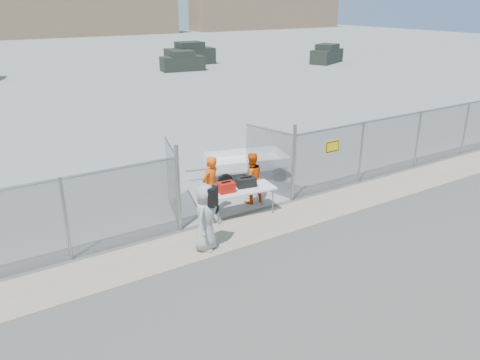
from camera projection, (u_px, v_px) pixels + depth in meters
ground at (279, 240)px, 12.65m from camera, size 160.00×160.00×0.00m
tarmac_inside at (23, 65)px, 45.76m from camera, size 160.00×80.00×0.01m
dirt_strip at (259, 226)px, 13.43m from camera, size 44.00×1.60×0.01m
distant_hills at (14, 9)px, 75.01m from camera, size 140.00×6.00×9.00m
chain_link_fence at (240, 180)px, 13.83m from camera, size 40.00×0.20×2.20m
folding_table at (241, 202)px, 14.00m from camera, size 2.09×1.05×0.86m
orange_bag at (226, 187)px, 13.53m from camera, size 0.50×0.36×0.30m
black_duffel at (246, 182)px, 13.95m from camera, size 0.64×0.45×0.28m
security_worker_left at (210, 186)px, 13.87m from camera, size 0.79×0.67×1.83m
security_worker_right at (251, 178)px, 14.73m from camera, size 0.87×0.71×1.66m
visitor at (205, 217)px, 11.92m from camera, size 1.05×1.02×1.81m
utility_trailer at (246, 165)px, 17.04m from camera, size 4.02×2.77×0.89m
parked_vehicle_near at (182, 61)px, 42.03m from camera, size 4.04×2.26×1.73m
parked_vehicle_mid at (190, 53)px, 46.11m from camera, size 4.79×2.34×2.12m
parked_vehicle_far at (327, 54)px, 47.01m from camera, size 4.48×3.35×1.84m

